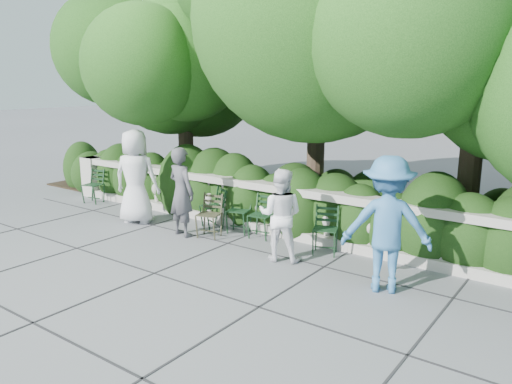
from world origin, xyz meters
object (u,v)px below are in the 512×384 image
Objects in this scene: chair_d at (257,240)px; chair_c at (206,229)px; person_older_blue at (387,225)px; chair_a at (90,204)px; person_woman_grey at (182,192)px; person_businessman at (136,177)px; chair_e at (323,257)px; chair_weathered at (206,239)px; person_casual_man at (280,215)px; chair_b at (236,235)px.

chair_c is at bearing 173.99° from chair_d.
person_older_blue is (4.04, -0.74, 0.97)m from chair_c.
chair_a is 1.00× the size of chair_c.
person_woman_grey is at bearing -72.67° from chair_c.
person_businessman is at bearing -22.37° from chair_a.
chair_e is 2.30m from chair_weathered.
person_older_blue is (4.13, -0.16, 0.11)m from person_woman_grey.
chair_a is at bearing -31.68° from person_businessman.
chair_e is 2.96m from person_woman_grey.
person_older_blue is at bearing 155.58° from person_businessman.
person_older_blue is at bearing -47.76° from chair_e.
person_businessman is at bearing -136.22° from chair_c.
chair_e is 1.79m from person_older_blue.
person_businessman reaches higher than person_casual_man.
chair_e is 0.49× the size of person_woman_grey.
person_woman_grey reaches higher than chair_c.
chair_d is (0.53, -0.02, 0.00)m from chair_b.
person_older_blue reaches higher than chair_b.
person_casual_man is (2.17, -0.58, 0.77)m from chair_c.
person_casual_man is at bearing -171.46° from person_woman_grey.
chair_b is 1.00× the size of chair_c.
chair_b is at bearing 29.57° from chair_c.
chair_a is 4.38m from chair_b.
person_woman_grey is 2.26m from person_casual_man.
chair_c is at bearing -34.08° from person_older_blue.
chair_c is 2.38m from person_casual_man.
person_casual_man is (0.91, -0.61, 0.77)m from chair_d.
chair_d is at bearing -53.24° from person_casual_man.
person_casual_man is (-0.53, -0.54, 0.77)m from chair_e.
person_casual_man is at bearing 10.42° from chair_c.
chair_c is 0.49× the size of person_woman_grey.
chair_b is 0.43× the size of person_businessman.
person_woman_grey is at bearing -162.91° from chair_d.
person_woman_grey reaches higher than chair_a.
chair_c is at bearing 158.39° from chair_e.
chair_c is at bearing 115.50° from chair_weathered.
chair_e is 0.55× the size of person_casual_man.
person_casual_man reaches higher than chair_a.
person_casual_man is (3.65, -0.10, -0.21)m from person_businessman.
chair_e is 1.00× the size of chair_weathered.
chair_e is at bearing -160.51° from person_woman_grey.
chair_e is at bearing -10.18° from chair_d.
chair_weathered is 0.43× the size of person_older_blue.
chair_b is at bearing 170.08° from chair_d.
chair_a and chair_b have the same top height.
chair_b and chair_c have the same top height.
chair_a is 4.91m from chair_d.
person_woman_grey reaches higher than chair_d.
chair_a is at bearing 167.24° from chair_b.
person_older_blue is (7.70, -0.62, 0.97)m from chair_a.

